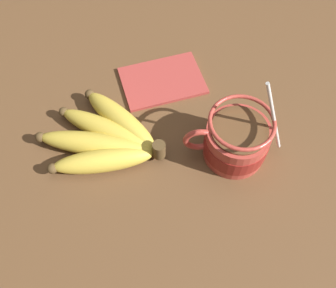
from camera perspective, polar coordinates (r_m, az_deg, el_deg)
table at (r=60.12cm, az=7.01°, el=-4.18°), size 107.14×107.14×2.88cm
coffee_mug at (r=57.43cm, az=10.29°, el=0.49°), size 15.44×9.83×16.97cm
banana_bunch at (r=59.63cm, az=-9.37°, el=0.86°), size 20.47×16.79×4.25cm
napkin at (r=67.84cm, az=-0.85°, el=9.63°), size 16.26×13.17×0.60cm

